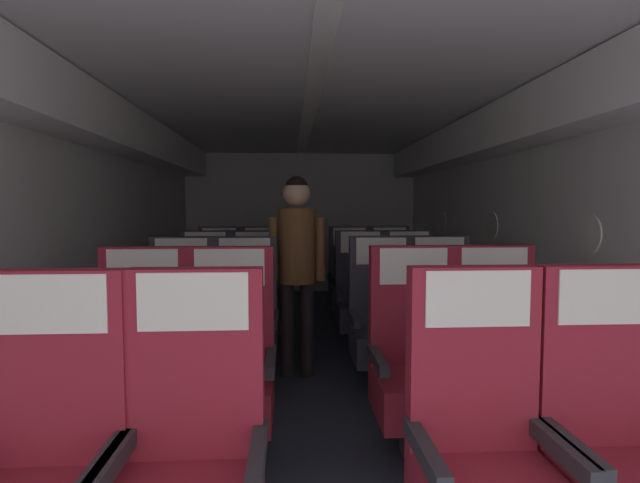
{
  "coord_description": "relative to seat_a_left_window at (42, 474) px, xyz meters",
  "views": [
    {
      "loc": [
        -0.17,
        0.01,
        1.31
      ],
      "look_at": [
        0.12,
        4.69,
        1.0
      ],
      "focal_mm": 27.32,
      "sensor_mm": 36.0,
      "label": 1
    }
  ],
  "objects": [
    {
      "name": "ground",
      "position": [
        0.97,
        2.29,
        -0.47
      ],
      "size": [
        3.88,
        8.12,
        0.02
      ],
      "primitive_type": "cube",
      "color": "#2D3342"
    },
    {
      "name": "fuselage_shell",
      "position": [
        0.97,
        2.58,
        1.17
      ],
      "size": [
        3.76,
        7.77,
        2.24
      ],
      "color": "silver",
      "rests_on": "ground"
    },
    {
      "name": "seat_a_left_window",
      "position": [
        0.0,
        0.0,
        0.0
      ],
      "size": [
        0.5,
        0.49,
        1.11
      ],
      "color": "#38383D",
      "rests_on": "ground"
    },
    {
      "name": "seat_a_left_aisle",
      "position": [
        0.47,
        0.01,
        0.0
      ],
      "size": [
        0.5,
        0.49,
        1.11
      ],
      "color": "#38383D",
      "rests_on": "ground"
    },
    {
      "name": "seat_a_right_aisle",
      "position": [
        1.95,
        0.02,
        0.0
      ],
      "size": [
        0.5,
        0.49,
        1.11
      ],
      "color": "#38383D",
      "rests_on": "ground"
    },
    {
      "name": "seat_a_right_window",
      "position": [
        1.46,
        0.01,
        0.0
      ],
      "size": [
        0.5,
        0.49,
        1.11
      ],
      "color": "#38383D",
      "rests_on": "ground"
    },
    {
      "name": "seat_b_left_window",
      "position": [
        0.01,
        1.0,
        0.0
      ],
      "size": [
        0.5,
        0.49,
        1.11
      ],
      "color": "#38383D",
      "rests_on": "ground"
    },
    {
      "name": "seat_b_left_aisle",
      "position": [
        0.47,
        0.98,
        0.0
      ],
      "size": [
        0.5,
        0.49,
        1.11
      ],
      "color": "#38383D",
      "rests_on": "ground"
    },
    {
      "name": "seat_b_right_aisle",
      "position": [
        1.94,
        0.99,
        0.0
      ],
      "size": [
        0.5,
        0.49,
        1.11
      ],
      "color": "#38383D",
      "rests_on": "ground"
    },
    {
      "name": "seat_b_right_window",
      "position": [
        1.48,
        0.98,
        0.0
      ],
      "size": [
        0.5,
        0.49,
        1.11
      ],
      "color": "#38383D",
      "rests_on": "ground"
    },
    {
      "name": "seat_c_left_window",
      "position": [
        -0.0,
        1.97,
        0.0
      ],
      "size": [
        0.5,
        0.49,
        1.11
      ],
      "color": "#38383D",
      "rests_on": "ground"
    },
    {
      "name": "seat_c_left_aisle",
      "position": [
        0.46,
        1.97,
        0.0
      ],
      "size": [
        0.5,
        0.49,
        1.11
      ],
      "color": "#38383D",
      "rests_on": "ground"
    },
    {
      "name": "seat_c_right_aisle",
      "position": [
        1.93,
        1.97,
        0.0
      ],
      "size": [
        0.5,
        0.49,
        1.11
      ],
      "color": "#38383D",
      "rests_on": "ground"
    },
    {
      "name": "seat_c_right_window",
      "position": [
        1.48,
        1.95,
        0.0
      ],
      "size": [
        0.5,
        0.49,
        1.11
      ],
      "color": "#38383D",
      "rests_on": "ground"
    },
    {
      "name": "seat_d_left_window",
      "position": [
        0.01,
        2.92,
        0.0
      ],
      "size": [
        0.5,
        0.49,
        1.11
      ],
      "color": "#38383D",
      "rests_on": "ground"
    },
    {
      "name": "seat_d_left_aisle",
      "position": [
        0.48,
        2.94,
        0.0
      ],
      "size": [
        0.5,
        0.49,
        1.11
      ],
      "color": "#38383D",
      "rests_on": "ground"
    },
    {
      "name": "seat_d_right_aisle",
      "position": [
        1.93,
        2.92,
        0.0
      ],
      "size": [
        0.5,
        0.49,
        1.11
      ],
      "color": "#38383D",
      "rests_on": "ground"
    },
    {
      "name": "seat_d_right_window",
      "position": [
        1.46,
        2.92,
        0.0
      ],
      "size": [
        0.5,
        0.49,
        1.11
      ],
      "color": "#38383D",
      "rests_on": "ground"
    },
    {
      "name": "seat_e_left_window",
      "position": [
        -0.0,
        3.9,
        0.0
      ],
      "size": [
        0.5,
        0.49,
        1.11
      ],
      "color": "#38383D",
      "rests_on": "ground"
    },
    {
      "name": "seat_e_left_aisle",
      "position": [
        0.47,
        3.9,
        0.0
      ],
      "size": [
        0.5,
        0.49,
        1.11
      ],
      "color": "#38383D",
      "rests_on": "ground"
    },
    {
      "name": "seat_e_right_aisle",
      "position": [
        1.95,
        3.9,
        0.0
      ],
      "size": [
        0.5,
        0.49,
        1.11
      ],
      "color": "#38383D",
      "rests_on": "ground"
    },
    {
      "name": "seat_e_right_window",
      "position": [
        1.48,
        3.9,
        0.0
      ],
      "size": [
        0.5,
        0.49,
        1.11
      ],
      "color": "#38383D",
      "rests_on": "ground"
    },
    {
      "name": "flight_attendant",
      "position": [
        0.85,
        2.2,
        0.5
      ],
      "size": [
        0.43,
        0.28,
        1.56
      ],
      "rotation": [
        0.0,
        0.0,
        -0.21
      ],
      "color": "black",
      "rests_on": "ground"
    }
  ]
}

